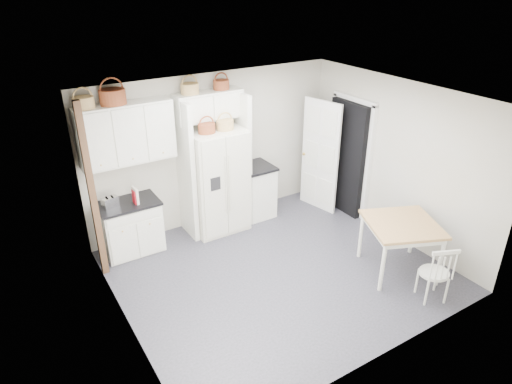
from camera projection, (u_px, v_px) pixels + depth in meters
floor at (278, 271)px, 6.82m from camera, size 4.50×4.50×0.00m
ceiling at (283, 100)px, 5.68m from camera, size 4.50×4.50×0.00m
wall_back at (214, 149)px, 7.78m from camera, size 4.50×0.00×4.50m
wall_left at (118, 239)px, 5.19m from camera, size 0.00×4.00×4.00m
wall_right at (396, 161)px, 7.32m from camera, size 0.00×4.00×4.00m
refrigerator at (216, 180)px, 7.63m from camera, size 0.92×0.74×1.78m
base_cab_left at (131, 228)px, 7.16m from camera, size 0.88×0.56×0.82m
base_cab_right at (256, 191)px, 8.23m from camera, size 0.52×0.63×0.92m
dining_table at (399, 247)px, 6.68m from camera, size 1.28×1.28×0.81m
windsor_chair at (434, 273)px, 6.10m from camera, size 0.51×0.49×0.82m
counter_left at (128, 204)px, 6.97m from camera, size 0.92×0.60×0.04m
counter_right at (256, 167)px, 8.02m from camera, size 0.56×0.67×0.04m
toaster at (110, 202)px, 6.81m from camera, size 0.26×0.19×0.16m
cookbook_red at (134, 197)px, 6.90m from camera, size 0.03×0.14×0.21m
cookbook_cream at (135, 195)px, 6.90m from camera, size 0.06×0.18×0.26m
basket_upper_a at (84, 103)px, 6.20m from camera, size 0.29×0.29×0.16m
basket_upper_b at (113, 97)px, 6.37m from camera, size 0.37×0.37×0.22m
basket_bridge_a at (190, 89)px, 6.94m from camera, size 0.28×0.28×0.16m
basket_bridge_b at (221, 85)px, 7.20m from camera, size 0.26×0.26×0.15m
basket_fridge_a at (207, 128)px, 7.04m from camera, size 0.27×0.27×0.15m
basket_fridge_b at (225, 125)px, 7.19m from camera, size 0.28×0.28×0.15m
upper_cabinet at (126, 134)px, 6.68m from camera, size 1.40×0.34×0.90m
bridge_cabinet at (208, 105)px, 7.22m from camera, size 1.12×0.34×0.45m
fridge_panel_left at (186, 171)px, 7.30m from camera, size 0.08×0.60×2.30m
fridge_panel_right at (241, 159)px, 7.79m from camera, size 0.08×0.60×2.30m
trim_post at (92, 194)px, 6.24m from camera, size 0.09×0.09×2.60m
doorway_void at (348, 158)px, 8.16m from camera, size 0.18×0.85×2.05m
door_slab at (320, 156)px, 8.25m from camera, size 0.21×0.79×2.05m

